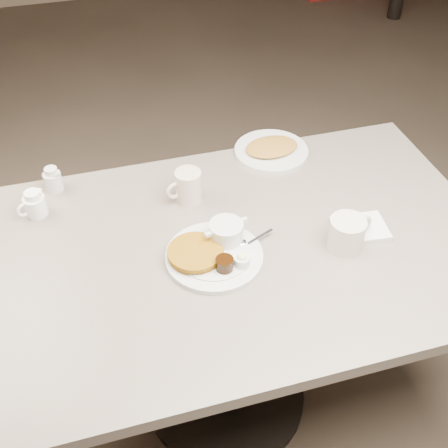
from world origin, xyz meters
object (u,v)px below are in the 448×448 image
object	(u,v)px
coffee_mug_far	(188,186)
creamer_right	(53,180)
creamer_left	(34,204)
hash_plate	(271,150)
diner_table	(226,289)
main_plate	(214,250)
coffee_mug_near	(348,232)

from	to	relation	value
coffee_mug_far	creamer_right	xyz separation A→B (m)	(-0.38, 0.16, -0.01)
creamer_left	hash_plate	world-z (taller)	creamer_left
creamer_left	creamer_right	bearing A→B (deg)	60.31
diner_table	hash_plate	distance (m)	0.51
diner_table	hash_plate	size ratio (longest dim) A/B	5.67
diner_table	hash_plate	xyz separation A→B (m)	(0.27, 0.39, 0.18)
creamer_right	hash_plate	xyz separation A→B (m)	(0.70, -0.00, -0.02)
diner_table	creamer_left	world-z (taller)	creamer_left
hash_plate	creamer_left	bearing A→B (deg)	-172.37
main_plate	coffee_mug_far	distance (m)	0.25
coffee_mug_far	hash_plate	distance (m)	0.36
hash_plate	coffee_mug_far	bearing A→B (deg)	-153.53
creamer_left	creamer_right	world-z (taller)	same
coffee_mug_near	hash_plate	bearing A→B (deg)	95.97
coffee_mug_near	creamer_left	xyz separation A→B (m)	(-0.81, 0.37, -0.01)
main_plate	coffee_mug_near	bearing A→B (deg)	-9.32
creamer_right	main_plate	bearing A→B (deg)	-46.33
creamer_right	hash_plate	bearing A→B (deg)	-0.06
diner_table	coffee_mug_far	xyz separation A→B (m)	(-0.05, 0.23, 0.22)
hash_plate	coffee_mug_near	bearing A→B (deg)	-84.03
coffee_mug_near	coffee_mug_far	bearing A→B (deg)	139.96
coffee_mug_near	hash_plate	xyz separation A→B (m)	(-0.05, 0.47, -0.03)
main_plate	diner_table	bearing A→B (deg)	28.56
diner_table	coffee_mug_far	world-z (taller)	coffee_mug_far
coffee_mug_far	creamer_right	world-z (taller)	coffee_mug_far
coffee_mug_far	creamer_right	size ratio (longest dim) A/B	1.48
main_plate	coffee_mug_far	world-z (taller)	coffee_mug_far
creamer_left	creamer_right	size ratio (longest dim) A/B	1.11
coffee_mug_near	coffee_mug_far	size ratio (longest dim) A/B	1.26
coffee_mug_far	creamer_left	xyz separation A→B (m)	(-0.44, 0.06, -0.01)
creamer_left	hash_plate	size ratio (longest dim) A/B	0.34
hash_plate	main_plate	bearing A→B (deg)	-126.90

